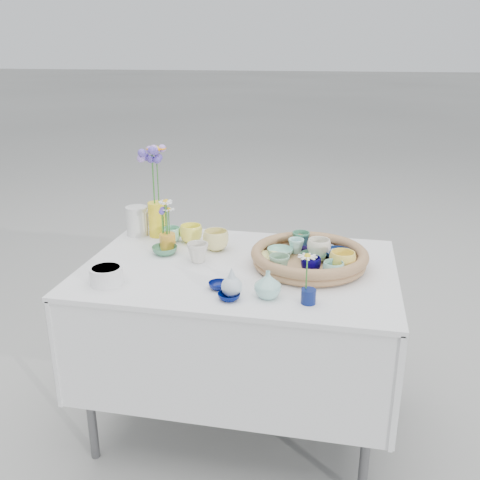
% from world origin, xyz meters
% --- Properties ---
extents(ground, '(80.00, 80.00, 0.00)m').
position_xyz_m(ground, '(0.00, 0.00, 0.00)').
color(ground, '#9E9E99').
extents(display_table, '(1.26, 0.86, 0.77)m').
position_xyz_m(display_table, '(0.00, 0.00, 0.00)').
color(display_table, silver).
rests_on(display_table, ground).
extents(wicker_tray, '(0.47, 0.47, 0.08)m').
position_xyz_m(wicker_tray, '(0.28, 0.05, 0.80)').
color(wicker_tray, brown).
rests_on(wicker_tray, display_table).
extents(tray_ceramic_0, '(0.13, 0.13, 0.04)m').
position_xyz_m(tray_ceramic_0, '(0.26, 0.20, 0.80)').
color(tray_ceramic_0, navy).
rests_on(tray_ceramic_0, wicker_tray).
extents(tray_ceramic_1, '(0.15, 0.15, 0.04)m').
position_xyz_m(tray_ceramic_1, '(0.39, 0.12, 0.80)').
color(tray_ceramic_1, '#0D1F4C').
rests_on(tray_ceramic_1, wicker_tray).
extents(tray_ceramic_2, '(0.13, 0.13, 0.08)m').
position_xyz_m(tray_ceramic_2, '(0.41, -0.02, 0.82)').
color(tray_ceramic_2, '#F8D753').
rests_on(tray_ceramic_2, wicker_tray).
extents(tray_ceramic_3, '(0.11, 0.11, 0.03)m').
position_xyz_m(tray_ceramic_3, '(0.29, 0.06, 0.80)').
color(tray_ceramic_3, '#48785D').
rests_on(tray_ceramic_3, wicker_tray).
extents(tray_ceramic_4, '(0.10, 0.10, 0.07)m').
position_xyz_m(tray_ceramic_4, '(0.18, -0.09, 0.82)').
color(tray_ceramic_4, gray).
rests_on(tray_ceramic_4, wicker_tray).
extents(tray_ceramic_5, '(0.11, 0.11, 0.03)m').
position_xyz_m(tray_ceramic_5, '(0.15, 0.10, 0.80)').
color(tray_ceramic_5, '#83C8B1').
rests_on(tray_ceramic_5, wicker_tray).
extents(tray_ceramic_6, '(0.08, 0.08, 0.06)m').
position_xyz_m(tray_ceramic_6, '(0.22, 0.15, 0.81)').
color(tray_ceramic_6, '#ABE8DE').
rests_on(tray_ceramic_6, wicker_tray).
extents(tray_ceramic_7, '(0.13, 0.13, 0.08)m').
position_xyz_m(tray_ceramic_7, '(0.31, 0.12, 0.82)').
color(tray_ceramic_7, white).
rests_on(tray_ceramic_7, wicker_tray).
extents(tray_ceramic_8, '(0.10, 0.10, 0.02)m').
position_xyz_m(tray_ceramic_8, '(0.34, 0.19, 0.79)').
color(tray_ceramic_8, '#9DC4E5').
rests_on(tray_ceramic_8, wicker_tray).
extents(tray_ceramic_9, '(0.10, 0.10, 0.06)m').
position_xyz_m(tray_ceramic_9, '(0.29, -0.05, 0.81)').
color(tray_ceramic_9, '#060040').
rests_on(tray_ceramic_9, wicker_tray).
extents(tray_ceramic_10, '(0.10, 0.10, 0.02)m').
position_xyz_m(tray_ceramic_10, '(0.11, 0.04, 0.80)').
color(tray_ceramic_10, '#E7E580').
rests_on(tray_ceramic_10, wicker_tray).
extents(tray_ceramic_11, '(0.09, 0.09, 0.06)m').
position_xyz_m(tray_ceramic_11, '(0.38, -0.09, 0.82)').
color(tray_ceramic_11, '#82C4B6').
rests_on(tray_ceramic_11, wicker_tray).
extents(tray_ceramic_12, '(0.10, 0.10, 0.07)m').
position_xyz_m(tray_ceramic_12, '(0.23, 0.21, 0.82)').
color(tray_ceramic_12, '#397758').
rests_on(tray_ceramic_12, wicker_tray).
extents(loose_ceramic_0, '(0.11, 0.11, 0.08)m').
position_xyz_m(loose_ceramic_0, '(-0.27, 0.23, 0.81)').
color(loose_ceramic_0, '#FEF752').
rests_on(loose_ceramic_0, display_table).
extents(loose_ceramic_1, '(0.15, 0.15, 0.09)m').
position_xyz_m(loose_ceramic_1, '(-0.14, 0.16, 0.81)').
color(loose_ceramic_1, '#E2D47E').
rests_on(loose_ceramic_1, display_table).
extents(loose_ceramic_2, '(0.12, 0.12, 0.03)m').
position_xyz_m(loose_ceramic_2, '(-0.34, 0.07, 0.78)').
color(loose_ceramic_2, '#407A57').
rests_on(loose_ceramic_2, display_table).
extents(loose_ceramic_3, '(0.11, 0.11, 0.08)m').
position_xyz_m(loose_ceramic_3, '(-0.18, 0.01, 0.81)').
color(loose_ceramic_3, beige).
rests_on(loose_ceramic_3, display_table).
extents(loose_ceramic_4, '(0.08, 0.08, 0.02)m').
position_xyz_m(loose_ceramic_4, '(-0.03, -0.23, 0.78)').
color(loose_ceramic_4, '#07115B').
rests_on(loose_ceramic_4, display_table).
extents(loose_ceramic_5, '(0.11, 0.11, 0.07)m').
position_xyz_m(loose_ceramic_5, '(-0.36, 0.23, 0.80)').
color(loose_ceramic_5, '#86D0AB').
rests_on(loose_ceramic_5, display_table).
extents(loose_ceramic_6, '(0.10, 0.10, 0.03)m').
position_xyz_m(loose_ceramic_6, '(0.03, -0.31, 0.78)').
color(loose_ceramic_6, '#000B4C').
rests_on(loose_ceramic_6, display_table).
extents(fluted_bowl, '(0.16, 0.16, 0.07)m').
position_xyz_m(fluted_bowl, '(-0.45, -0.27, 0.80)').
color(fluted_bowl, silver).
rests_on(fluted_bowl, display_table).
extents(bud_vase_paleblue, '(0.09, 0.09, 0.12)m').
position_xyz_m(bud_vase_paleblue, '(0.03, -0.28, 0.82)').
color(bud_vase_paleblue, '#B0BFC9').
rests_on(bud_vase_paleblue, display_table).
extents(bud_vase_seafoam, '(0.10, 0.10, 0.10)m').
position_xyz_m(bud_vase_seafoam, '(0.16, -0.27, 0.82)').
color(bud_vase_seafoam, '#90CABE').
rests_on(bud_vase_seafoam, display_table).
extents(bud_vase_cobalt, '(0.06, 0.06, 0.05)m').
position_xyz_m(bud_vase_cobalt, '(0.30, -0.29, 0.79)').
color(bud_vase_cobalt, '#0A1751').
rests_on(bud_vase_cobalt, display_table).
extents(single_daisy, '(0.10, 0.10, 0.14)m').
position_xyz_m(single_daisy, '(0.29, -0.28, 0.88)').
color(single_daisy, white).
rests_on(single_daisy, bud_vase_cobalt).
extents(tall_vase_yellow, '(0.10, 0.10, 0.16)m').
position_xyz_m(tall_vase_yellow, '(-0.45, 0.29, 0.85)').
color(tall_vase_yellow, yellow).
rests_on(tall_vase_yellow, display_table).
extents(gerbera, '(0.13, 0.13, 0.27)m').
position_xyz_m(gerbera, '(-0.44, 0.30, 1.05)').
color(gerbera, '#FF9600').
rests_on(gerbera, tall_vase_yellow).
extents(hydrangea, '(0.12, 0.12, 0.31)m').
position_xyz_m(hydrangea, '(-0.45, 0.28, 1.04)').
color(hydrangea, '#5843B5').
rests_on(hydrangea, tall_vase_yellow).
extents(white_pitcher, '(0.15, 0.11, 0.14)m').
position_xyz_m(white_pitcher, '(-0.55, 0.28, 0.83)').
color(white_pitcher, silver).
rests_on(white_pitcher, display_table).
extents(daisy_cup, '(0.07, 0.07, 0.07)m').
position_xyz_m(daisy_cup, '(-0.34, 0.12, 0.80)').
color(daisy_cup, gold).
rests_on(daisy_cup, display_table).
extents(daisy_posy, '(0.11, 0.11, 0.16)m').
position_xyz_m(daisy_posy, '(-0.35, 0.13, 0.92)').
color(daisy_posy, white).
rests_on(daisy_posy, daisy_cup).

